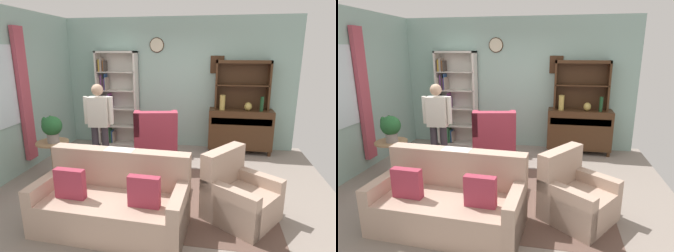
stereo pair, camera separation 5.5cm
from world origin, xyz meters
The scene contains 18 objects.
ground_plane centered at (0.00, 0.00, -0.01)m, with size 5.40×4.60×0.02m, color gray.
wall_back centered at (0.00, 2.13, 1.41)m, with size 5.00×0.09×2.80m.
wall_left centered at (-2.52, -0.04, 1.40)m, with size 0.16×4.20×2.80m.
area_rug centered at (0.20, -0.30, 0.00)m, with size 2.97×2.15×0.01m, color brown.
bookshelf centered at (-1.42, 1.94, 1.01)m, with size 0.90×0.30×2.10m.
sideboard centered at (1.36, 1.86, 0.51)m, with size 1.30×0.45×0.92m.
sideboard_hutch centered at (1.36, 1.97, 1.56)m, with size 1.10×0.26×1.00m.
vase_tall centered at (0.97, 1.78, 1.07)m, with size 0.11×0.11×0.31m, color tan.
vase_round centered at (1.49, 1.79, 1.01)m, with size 0.15×0.15×0.17m, color tan.
bottle_wine centered at (1.75, 1.77, 1.07)m, with size 0.07×0.07×0.30m, color #194223.
couch_floral centered at (-0.35, -1.13, 0.31)m, with size 1.84×0.94×0.90m.
armchair_floral centered at (1.17, -0.70, 0.29)m, with size 1.07×1.06×0.88m.
wingback_chair centered at (-0.26, 0.95, 0.38)m, with size 0.92×0.93×1.05m.
plant_stand centered at (-1.80, 0.00, 0.40)m, with size 0.52×0.52×0.65m.
potted_plant_large centered at (-1.77, -0.03, 0.91)m, with size 0.32×0.32×0.44m.
person_reading centered at (-1.17, 0.47, 0.91)m, with size 0.53×0.23×1.56m.
coffee_table centered at (-0.13, -0.16, 0.35)m, with size 0.80×0.50×0.42m.
book_stack centered at (-0.21, -0.20, 0.44)m, with size 0.21×0.14×0.04m.
Camera 2 is at (0.87, -4.06, 2.10)m, focal length 30.31 mm.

